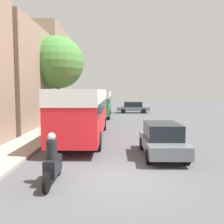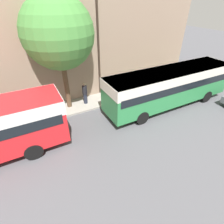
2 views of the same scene
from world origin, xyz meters
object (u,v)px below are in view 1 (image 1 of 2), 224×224
at_px(bus_following, 100,100).
at_px(pedestrian_near_curb, 63,112).
at_px(bus_lead, 84,107).
at_px(motorcycle_behind_lead, 53,163).
at_px(car_far_curb, 133,107).
at_px(car_crossing, 162,139).
at_px(pedestrian_walking_away, 73,108).

relative_size(bus_following, pedestrian_near_curb, 6.05).
distance_m(bus_lead, motorcycle_behind_lead, 8.06).
bearing_deg(car_far_curb, bus_following, 137.26).
xyz_separation_m(motorcycle_behind_lead, pedestrian_near_curb, (-2.96, 15.88, 0.38)).
xyz_separation_m(car_crossing, car_far_curb, (0.26, 22.95, -0.01)).
bearing_deg(bus_following, car_far_curb, 47.26).
relative_size(bus_lead, pedestrian_walking_away, 6.65).
bearing_deg(bus_following, motorcycle_behind_lead, -90.58).
height_order(car_far_curb, pedestrian_near_curb, pedestrian_near_curb).
bearing_deg(pedestrian_walking_away, car_far_curb, 25.18).
distance_m(bus_lead, car_far_curb, 19.12).
relative_size(bus_following, motorcycle_behind_lead, 4.83).
relative_size(car_far_curb, pedestrian_near_curb, 2.50).
distance_m(bus_following, pedestrian_near_curb, 6.79).
relative_size(car_crossing, pedestrian_near_curb, 2.33).
relative_size(car_crossing, pedestrian_walking_away, 2.55).
bearing_deg(car_crossing, pedestrian_near_curb, -59.55).
distance_m(motorcycle_behind_lead, car_crossing, 5.57).
height_order(bus_lead, pedestrian_walking_away, bus_lead).
xyz_separation_m(car_far_curb, pedestrian_near_curb, (-7.51, -10.62, 0.27)).
relative_size(motorcycle_behind_lead, car_crossing, 0.54).
bearing_deg(pedestrian_walking_away, bus_following, -17.80).
bearing_deg(car_crossing, bus_lead, -46.30).
height_order(car_crossing, car_far_curb, car_crossing).
xyz_separation_m(car_crossing, pedestrian_walking_away, (-7.42, 19.34, 0.17)).
height_order(pedestrian_near_curb, pedestrian_walking_away, pedestrian_near_curb).
height_order(bus_lead, motorcycle_behind_lead, bus_lead).
distance_m(motorcycle_behind_lead, pedestrian_near_curb, 16.15).
xyz_separation_m(car_far_curb, pedestrian_walking_away, (-7.68, -3.61, 0.18)).
xyz_separation_m(motorcycle_behind_lead, pedestrian_walking_away, (-3.13, 22.89, 0.29)).
distance_m(bus_lead, pedestrian_near_curb, 8.55).
bearing_deg(bus_following, car_crossing, -77.44).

